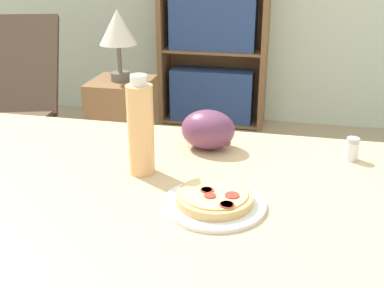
# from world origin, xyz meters

# --- Properties ---
(dining_table) EXTENTS (1.39, 0.91, 0.73)m
(dining_table) POSITION_xyz_m (0.02, -0.06, 0.65)
(dining_table) COLOR #D1B27F
(dining_table) RESTS_ON ground_plane
(pizza_on_plate) EXTENTS (0.23, 0.23, 0.04)m
(pizza_on_plate) POSITION_xyz_m (0.22, -0.07, 0.75)
(pizza_on_plate) COLOR white
(pizza_on_plate) RESTS_ON dining_table
(grape_bunch) EXTENTS (0.15, 0.12, 0.11)m
(grape_bunch) POSITION_xyz_m (0.14, 0.25, 0.79)
(grape_bunch) COLOR #6B3856
(grape_bunch) RESTS_ON dining_table
(drink_bottle) EXTENTS (0.07, 0.07, 0.26)m
(drink_bottle) POSITION_xyz_m (0.01, 0.06, 0.85)
(drink_bottle) COLOR #EFB270
(drink_bottle) RESTS_ON dining_table
(salt_shaker) EXTENTS (0.04, 0.04, 0.06)m
(salt_shaker) POSITION_xyz_m (0.54, 0.25, 0.76)
(salt_shaker) COLOR white
(salt_shaker) RESTS_ON dining_table
(lounge_chair_near) EXTENTS (0.76, 0.90, 0.88)m
(lounge_chair_near) POSITION_xyz_m (-1.28, 1.39, 0.29)
(lounge_chair_near) COLOR black
(lounge_chair_near) RESTS_ON ground_plane
(bookshelf) EXTENTS (0.78, 0.27, 1.66)m
(bookshelf) POSITION_xyz_m (-0.23, 2.46, 0.78)
(bookshelf) COLOR brown
(bookshelf) RESTS_ON ground_plane
(side_table) EXTENTS (0.34, 0.34, 0.56)m
(side_table) POSITION_xyz_m (-0.60, 1.52, 0.28)
(side_table) COLOR brown
(side_table) RESTS_ON ground_plane
(table_lamp) EXTENTS (0.21, 0.21, 0.40)m
(table_lamp) POSITION_xyz_m (-0.60, 1.52, 0.84)
(table_lamp) COLOR #665B51
(table_lamp) RESTS_ON side_table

